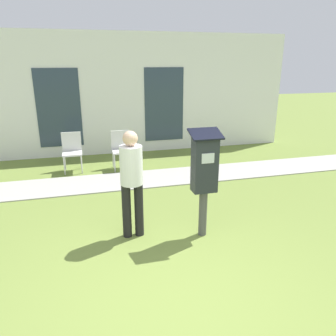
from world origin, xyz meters
name	(u,v)px	position (x,y,z in m)	size (l,w,h in m)	color
ground_plane	(178,302)	(0.00, 0.00, 0.00)	(40.00, 40.00, 0.00)	olive
sidewalk	(127,180)	(0.00, 3.86, 0.01)	(12.00, 1.10, 0.02)	#A3A099
building_facade	(112,95)	(0.00, 6.28, 1.60)	(10.00, 0.26, 3.20)	white
parking_meter	(204,170)	(0.76, 1.30, 1.02)	(0.44, 0.31, 1.59)	#4C4C4C
person_standing	(132,176)	(-0.24, 1.53, 0.93)	(0.32, 0.32, 1.58)	black
outdoor_chair_left	(72,149)	(-1.13, 4.90, 0.53)	(0.44, 0.44, 0.90)	silver
outdoor_chair_middle	(121,147)	(0.00, 4.79, 0.53)	(0.44, 0.44, 0.90)	silver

